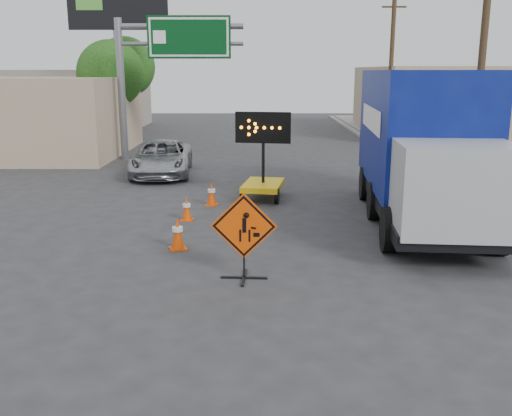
{
  "coord_description": "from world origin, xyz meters",
  "views": [
    {
      "loc": [
        0.26,
        -10.47,
        4.34
      ],
      "look_at": [
        0.19,
        2.02,
        1.32
      ],
      "focal_mm": 40.0,
      "sensor_mm": 36.0,
      "label": 1
    }
  ],
  "objects_px": {
    "construction_sign": "(244,234)",
    "arrow_board": "(263,180)",
    "pickup_truck": "(162,158)",
    "box_truck": "(422,155)"
  },
  "relations": [
    {
      "from": "arrow_board",
      "to": "box_truck",
      "type": "height_order",
      "value": "box_truck"
    },
    {
      "from": "pickup_truck",
      "to": "box_truck",
      "type": "distance_m",
      "value": 11.74
    },
    {
      "from": "construction_sign",
      "to": "arrow_board",
      "type": "height_order",
      "value": "arrow_board"
    },
    {
      "from": "construction_sign",
      "to": "box_truck",
      "type": "height_order",
      "value": "box_truck"
    },
    {
      "from": "pickup_truck",
      "to": "box_truck",
      "type": "xyz_separation_m",
      "value": [
        8.86,
        -7.6,
        1.25
      ]
    },
    {
      "from": "pickup_truck",
      "to": "box_truck",
      "type": "height_order",
      "value": "box_truck"
    },
    {
      "from": "construction_sign",
      "to": "pickup_truck",
      "type": "distance_m",
      "value": 13.08
    },
    {
      "from": "construction_sign",
      "to": "pickup_truck",
      "type": "xyz_separation_m",
      "value": [
        -3.83,
        12.5,
        -0.26
      ]
    },
    {
      "from": "arrow_board",
      "to": "box_truck",
      "type": "bearing_deg",
      "value": -24.06
    },
    {
      "from": "construction_sign",
      "to": "arrow_board",
      "type": "relative_size",
      "value": 0.63
    }
  ]
}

